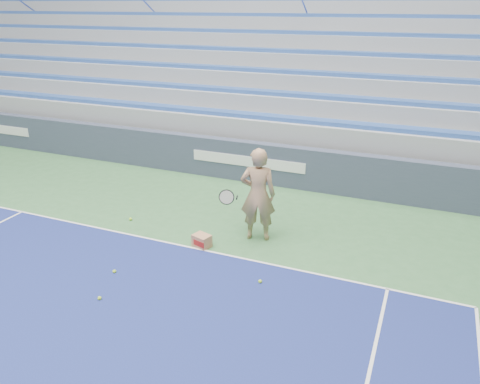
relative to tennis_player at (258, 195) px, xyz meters
name	(u,v)px	position (x,y,z in m)	size (l,w,h in m)	color
sponsor_barrier	(249,161)	(-1.39, 3.09, -0.42)	(30.00, 0.32, 1.10)	#373F54
bleachers	(308,68)	(-1.40, 8.81, 1.38)	(31.00, 9.15, 7.30)	#92959A
tennis_player	(258,195)	(0.00, 0.00, 0.00)	(1.01, 0.94, 1.94)	tan
ball_box	(202,241)	(-0.89, -0.77, -0.84)	(0.40, 0.35, 0.26)	#AD7853
tennis_ball_0	(260,281)	(0.65, -1.56, -0.94)	(0.07, 0.07, 0.07)	#AEE22E
tennis_ball_1	(114,271)	(-1.90, -2.27, -0.94)	(0.07, 0.07, 0.07)	#AEE22E
tennis_ball_2	(100,298)	(-1.62, -3.04, -0.94)	(0.07, 0.07, 0.07)	#AEE22E
tennis_ball_3	(131,219)	(-2.92, -0.30, -0.94)	(0.07, 0.07, 0.07)	#AEE22E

